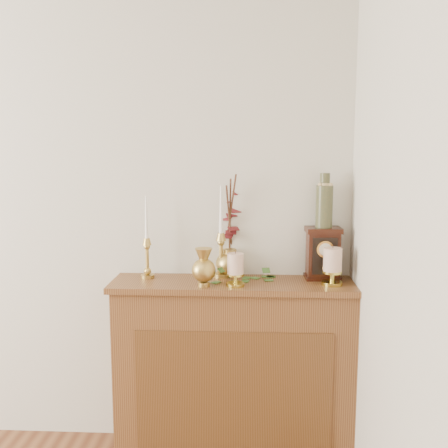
# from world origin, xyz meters

# --- Properties ---
(console_shelf) EXTENTS (1.24, 0.34, 0.93)m
(console_shelf) POSITION_xyz_m (1.40, 2.10, 0.44)
(console_shelf) COLOR brown
(console_shelf) RESTS_ON ground
(candlestick_left) EXTENTS (0.07, 0.07, 0.43)m
(candlestick_left) POSITION_xyz_m (0.95, 2.15, 1.07)
(candlestick_left) COLOR tan
(candlestick_left) RESTS_ON console_shelf
(candlestick_center) EXTENTS (0.08, 0.08, 0.48)m
(candlestick_center) POSITION_xyz_m (1.33, 2.18, 1.09)
(candlestick_center) COLOR tan
(candlestick_center) RESTS_ON console_shelf
(bud_vase) EXTENTS (0.12, 0.12, 0.19)m
(bud_vase) POSITION_xyz_m (1.26, 2.00, 1.02)
(bud_vase) COLOR tan
(bud_vase) RESTS_ON console_shelf
(ginger_jar) EXTENTS (0.22, 0.23, 0.54)m
(ginger_jar) POSITION_xyz_m (1.38, 2.25, 1.17)
(ginger_jar) COLOR tan
(ginger_jar) RESTS_ON console_shelf
(pillar_candle_left) EXTENTS (0.09, 0.09, 0.17)m
(pillar_candle_left) POSITION_xyz_m (1.41, 2.01, 1.02)
(pillar_candle_left) COLOR gold
(pillar_candle_left) RESTS_ON console_shelf
(pillar_candle_right) EXTENTS (0.10, 0.10, 0.20)m
(pillar_candle_right) POSITION_xyz_m (1.88, 2.06, 1.03)
(pillar_candle_right) COLOR gold
(pillar_candle_right) RESTS_ON console_shelf
(ivy_garland) EXTENTS (0.39, 0.17, 0.07)m
(ivy_garland) POSITION_xyz_m (1.47, 2.13, 0.94)
(ivy_garland) COLOR #386024
(ivy_garland) RESTS_ON console_shelf
(mantel_clock) EXTENTS (0.18, 0.13, 0.27)m
(mantel_clock) POSITION_xyz_m (1.85, 2.18, 1.06)
(mantel_clock) COLOR #35150A
(mantel_clock) RESTS_ON console_shelf
(ceramic_vase) EXTENTS (0.09, 0.09, 0.27)m
(ceramic_vase) POSITION_xyz_m (1.85, 2.18, 1.32)
(ceramic_vase) COLOR #1A352B
(ceramic_vase) RESTS_ON mantel_clock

